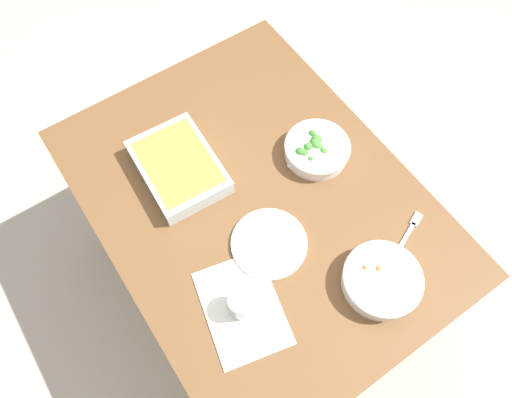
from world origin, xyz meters
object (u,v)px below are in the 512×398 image
spoon_by_stew (364,280)px  stew_bowl (382,280)px  baking_dish (179,166)px  drink_cup (242,304)px  broccoli_bowl (317,149)px  spoon_by_broccoli (304,159)px  fork_on_table (408,233)px  side_plate (269,244)px

spoon_by_stew → stew_bowl: bearing=-136.5°
baking_dish → drink_cup: size_ratio=3.67×
stew_bowl → spoon_by_stew: bearing=43.5°
broccoli_bowl → spoon_by_broccoli: broccoli_bowl is taller
broccoli_bowl → fork_on_table: 0.37m
side_plate → stew_bowl: bearing=-145.3°
spoon_by_stew → fork_on_table: (0.04, -0.20, -0.00)m
stew_bowl → side_plate: bearing=34.7°
side_plate → spoon_by_broccoli: side_plate is taller
broccoli_bowl → drink_cup: (-0.28, 0.46, 0.01)m
stew_bowl → spoon_by_broccoli: (0.44, -0.07, -0.03)m
broccoli_bowl → side_plate: (-0.17, 0.30, -0.02)m
stew_bowl → spoon_by_broccoli: size_ratio=1.24×
stew_bowl → fork_on_table: (0.07, -0.17, -0.03)m
broccoli_bowl → fork_on_table: bearing=-171.0°
stew_bowl → drink_cup: (0.16, 0.35, 0.01)m
side_plate → spoon_by_stew: side_plate is taller
broccoli_bowl → spoon_by_stew: bearing=160.7°
side_plate → spoon_by_stew: (-0.24, -0.16, -0.00)m
drink_cup → spoon_by_stew: (-0.13, -0.32, -0.03)m
side_plate → spoon_by_broccoli: bearing=-56.1°
drink_cup → spoon_by_stew: bearing=-111.3°
broccoli_bowl → spoon_by_stew: size_ratio=1.47×
spoon_by_broccoli → fork_on_table: 0.38m
broccoli_bowl → drink_cup: bearing=121.0°
stew_bowl → fork_on_table: 0.19m
spoon_by_broccoli → side_plate: bearing=123.9°
fork_on_table → spoon_by_stew: bearing=100.3°
baking_dish → spoon_by_broccoli: baking_dish is taller
broccoli_bowl → baking_dish: size_ratio=0.66×
drink_cup → stew_bowl: bearing=-114.0°
drink_cup → fork_on_table: drink_cup is taller
stew_bowl → spoon_by_broccoli: stew_bowl is taller
baking_dish → spoon_by_stew: size_ratio=2.23×
spoon_by_stew → spoon_by_broccoli: same height
stew_bowl → baking_dish: 0.68m
broccoli_bowl → spoon_by_broccoli: size_ratio=1.17×
baking_dish → spoon_by_broccoli: (-0.18, -0.35, -0.03)m
drink_cup → spoon_by_broccoli: (0.28, -0.42, -0.03)m
baking_dish → side_plate: (-0.35, -0.09, -0.03)m
fork_on_table → drink_cup: bearing=80.3°
stew_bowl → drink_cup: size_ratio=2.57×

